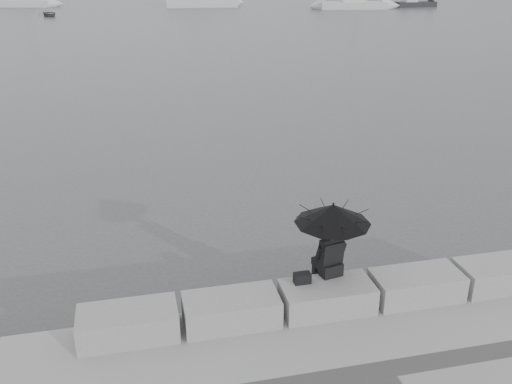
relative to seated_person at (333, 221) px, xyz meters
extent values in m
plane|color=#404244|center=(-0.16, 0.10, -2.04)|extent=(360.00, 360.00, 0.00)
cube|color=gray|center=(-3.56, -0.35, -1.29)|extent=(1.60, 0.80, 0.50)
cube|color=gray|center=(-1.86, -0.35, -1.29)|extent=(1.60, 0.80, 0.50)
cube|color=gray|center=(-0.16, -0.35, -1.29)|extent=(1.60, 0.80, 0.50)
cube|color=gray|center=(1.54, -0.35, -1.29)|extent=(1.60, 0.80, 0.50)
cube|color=gray|center=(3.24, -0.35, -1.29)|extent=(1.60, 0.80, 0.50)
sphere|color=#726056|center=(0.00, 0.02, -0.26)|extent=(0.21, 0.21, 0.21)
cylinder|color=black|center=(0.00, 0.01, -0.19)|extent=(0.02, 0.02, 1.00)
cone|color=black|center=(0.00, 0.01, 0.14)|extent=(1.33, 1.33, 0.34)
sphere|color=black|center=(0.00, 0.01, 0.33)|extent=(0.04, 0.04, 0.04)
cube|color=black|center=(-0.57, -0.18, -0.94)|extent=(0.29, 0.17, 0.19)
cube|color=#B9B9BB|center=(-14.94, 70.45, -1.69)|extent=(7.61, 3.98, 0.90)
cube|color=#B9B9BB|center=(24.06, 58.48, -1.69)|extent=(8.22, 3.59, 0.90)
cube|color=#B9B9BB|center=(24.06, 58.48, -1.09)|extent=(2.99, 2.01, 0.50)
cube|color=#B9B9BB|center=(6.88, 65.20, -1.54)|extent=(8.89, 3.64, 1.20)
cube|color=black|center=(32.65, 59.36, -1.79)|extent=(5.10, 1.69, 0.70)
cube|color=#B9B9BB|center=(32.65, 59.36, -1.29)|extent=(1.54, 1.23, 0.50)
imported|color=slate|center=(-10.46, 57.93, -1.80)|extent=(3.00, 2.06, 0.47)
camera|label=1|loc=(-3.27, -8.29, 4.27)|focal=40.00mm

